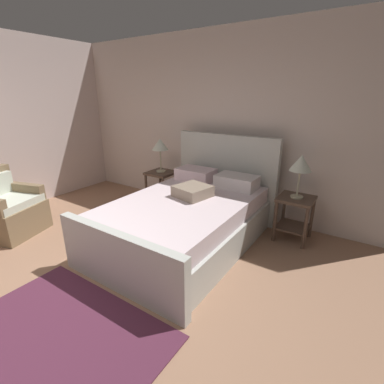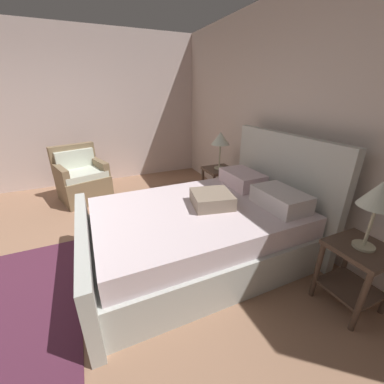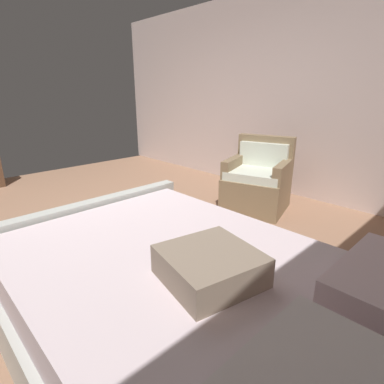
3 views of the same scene
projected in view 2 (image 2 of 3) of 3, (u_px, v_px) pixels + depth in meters
name	position (u px, v px, depth m)	size (l,w,h in m)	color
ground_plane	(15.00, 280.00, 2.40)	(5.36, 6.27, 0.02)	#A1755A
wall_back	(281.00, 120.00, 3.05)	(5.48, 0.12, 2.78)	beige
wall_side_left	(26.00, 112.00, 4.15)	(0.12, 6.39, 2.78)	beige
bed	(204.00, 228.00, 2.62)	(1.63, 2.33, 1.30)	silver
nightstand_right	(356.00, 267.00, 1.97)	(0.44, 0.44, 0.60)	brown
table_lamp_right	(380.00, 196.00, 1.72)	(0.27, 0.27, 0.56)	#B7B293
nightstand_left	(219.00, 180.00, 3.87)	(0.44, 0.44, 0.60)	brown
table_lamp_left	(220.00, 140.00, 3.62)	(0.28, 0.28, 0.57)	#B7B293
armchair	(82.00, 179.00, 4.07)	(0.91, 0.90, 0.90)	#856D4E
area_rug	(8.00, 309.00, 2.06)	(1.78, 1.17, 0.01)	#55263B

